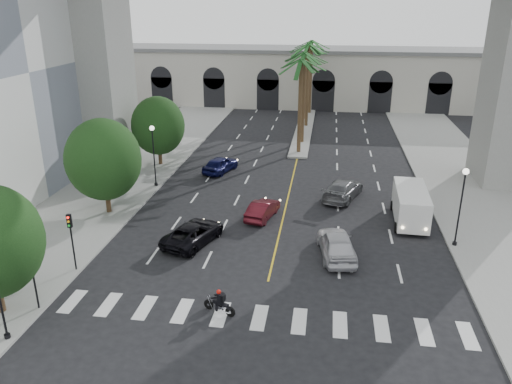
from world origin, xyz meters
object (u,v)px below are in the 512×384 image
car_c (193,233)px  car_e (220,164)px  car_a (337,244)px  cargo_van (411,205)px  traffic_signal_near (32,267)px  pedestrian_a (11,237)px  lamp_post_right (461,201)px  lamp_post_left_far (154,151)px  traffic_signal_far (71,233)px  motorcycle_rider (220,303)px  car_b (263,209)px  car_d (343,189)px  pedestrian_b (24,219)px

car_c → car_e: bearing=-66.5°
car_a → car_c: car_a is taller
car_e → cargo_van: bearing=168.0°
traffic_signal_near → pedestrian_a: bearing=131.7°
lamp_post_right → car_a: size_ratio=1.08×
lamp_post_left_far → traffic_signal_far: (0.10, -14.50, -0.71)m
motorcycle_rider → car_b: (0.53, 12.24, 0.05)m
car_d → pedestrian_b: size_ratio=2.96×
lamp_post_right → car_b: (-12.90, 2.85, -2.56)m
pedestrian_a → cargo_van: bearing=29.5°
car_d → cargo_van: (4.68, -4.03, 0.59)m
car_c → pedestrian_a: bearing=33.2°
lamp_post_right → traffic_signal_far: size_ratio=1.47×
motorcycle_rider → car_d: size_ratio=0.33×
traffic_signal_near → cargo_van: size_ratio=0.63×
car_a → lamp_post_right: bearing=-171.3°
traffic_signal_far → car_c: traffic_signal_far is taller
lamp_post_right → cargo_van: 4.71m
car_c → car_e: car_e is taller
traffic_signal_near → motorcycle_rider: size_ratio=2.07×
traffic_signal_far → pedestrian_a: size_ratio=1.99×
lamp_post_left_far → traffic_signal_far: size_ratio=1.47×
car_c → car_d: size_ratio=0.95×
traffic_signal_near → car_d: traffic_signal_near is taller
car_c → cargo_van: cargo_van is taller
lamp_post_left_far → car_d: 15.95m
motorcycle_rider → cargo_van: 17.09m
motorcycle_rider → pedestrian_b: bearing=176.4°
traffic_signal_far → pedestrian_b: traffic_signal_far is taller
lamp_post_left_far → car_a: lamp_post_left_far is taller
lamp_post_right → car_d: size_ratio=1.01×
cargo_van → lamp_post_right: bearing=-54.6°
lamp_post_left_far → pedestrian_a: (-5.01, -12.77, -2.15)m
traffic_signal_far → car_c: bearing=38.5°
car_d → car_e: size_ratio=1.21×
lamp_post_right → traffic_signal_far: lamp_post_right is taller
lamp_post_left_far → car_b: (9.90, -5.15, -2.56)m
car_a → motorcycle_rider: bearing=41.3°
cargo_van → pedestrian_a: 26.79m
car_b → car_d: (5.85, 4.80, 0.11)m
car_c → car_e: 14.67m
motorcycle_rider → pedestrian_a: 15.11m
traffic_signal_near → car_c: bearing=55.9°
lamp_post_right → car_c: bearing=-173.8°
car_b → pedestrian_a: size_ratio=2.19×
lamp_post_left_far → traffic_signal_near: (0.10, -18.50, -0.71)m
cargo_van → lamp_post_left_far: bearing=170.1°
lamp_post_left_far → lamp_post_right: same height
cargo_van → pedestrian_b: size_ratio=3.24×
car_b → pedestrian_b: bearing=30.8°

